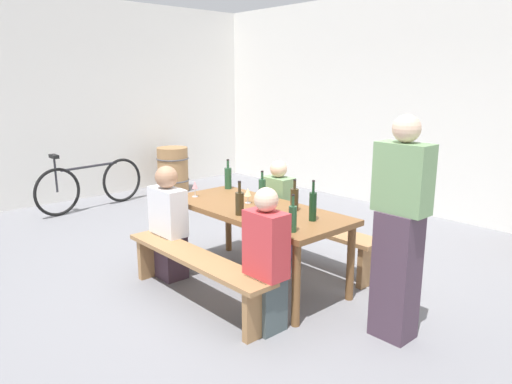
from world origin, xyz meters
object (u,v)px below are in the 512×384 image
wine_bottle_0 (293,218)px  wine_glass_0 (195,186)px  wine_bottle_1 (228,178)px  wine_bottle_5 (240,203)px  wine_glass_1 (248,193)px  wine_bottle_3 (262,191)px  seated_guest_near_1 (266,264)px  wine_bottle_4 (294,199)px  seated_guest_far_0 (278,214)px  bench_far (305,232)px  seated_guest_near_0 (168,225)px  bench_near (195,266)px  wine_barrel (173,169)px  wine_bottle_2 (313,206)px  standing_host (399,234)px  parked_bicycle_0 (91,185)px  tasting_table (256,216)px

wine_bottle_0 → wine_glass_0: size_ratio=1.87×
wine_bottle_1 → wine_bottle_5: 1.07m
wine_bottle_1 → wine_glass_1: size_ratio=2.18×
wine_bottle_3 → seated_guest_near_1: (0.79, -0.69, -0.33)m
wine_bottle_4 → seated_guest_far_0: bearing=147.3°
wine_bottle_4 → wine_glass_0: 1.12m
seated_guest_near_1 → wine_bottle_0: bearing=-2.5°
bench_far → seated_guest_near_0: size_ratio=1.58×
bench_near → wine_glass_1: size_ratio=11.80×
wine_bottle_5 → wine_glass_1: 0.42m
wine_glass_1 → wine_barrel: size_ratio=0.20×
bench_far → wine_bottle_2: wine_bottle_2 is taller
wine_glass_0 → wine_glass_1: size_ratio=1.09×
wine_glass_1 → standing_host: bearing=1.4°
bench_near → seated_guest_near_0: 0.70m
wine_glass_1 → standing_host: (1.64, 0.04, -0.03)m
bench_far → wine_bottle_1: 1.04m
bench_near → seated_guest_near_0: (-0.66, 0.15, 0.19)m
wine_bottle_5 → parked_bicycle_0: bearing=176.4°
bench_far → wine_glass_1: wine_glass_1 is taller
wine_bottle_0 → wine_bottle_3: wine_bottle_3 is taller
bench_far → seated_guest_near_0: seated_guest_near_0 is taller
wine_barrel → wine_bottle_4: bearing=-17.9°
bench_near → wine_bottle_0: bearing=29.8°
parked_bicycle_0 → wine_glass_1: bearing=-96.2°
bench_near → seated_guest_far_0: 1.31m
wine_bottle_1 → standing_host: standing_host is taller
standing_host → wine_barrel: (-5.36, 1.46, -0.44)m
bench_far → seated_guest_far_0: 0.35m
tasting_table → seated_guest_near_1: size_ratio=1.63×
wine_bottle_1 → wine_bottle_2: size_ratio=0.93×
bench_far → seated_guest_near_0: 1.45m
wine_bottle_0 → wine_bottle_5: (-0.66, 0.01, -0.00)m
bench_near → wine_barrel: size_ratio=2.30×
standing_host → wine_bottle_0: bearing=27.6°
wine_bottle_0 → wine_bottle_3: size_ratio=0.93×
tasting_table → wine_barrel: wine_barrel is taller
wine_glass_1 → seated_guest_far_0: 0.62m
tasting_table → seated_guest_near_1: bearing=-37.4°
wine_glass_1 → standing_host: size_ratio=0.09×
wine_bottle_1 → wine_glass_1: bearing=-22.3°
wine_bottle_0 → bench_near: bearing=-150.2°
wine_bottle_5 → bench_near: bearing=-101.8°
bench_near → wine_glass_0: size_ratio=10.83×
bench_near → wine_barrel: bearing=149.8°
seated_guest_far_0 → wine_bottle_1: bearing=-64.4°
wine_bottle_0 → seated_guest_far_0: (-1.01, 0.85, -0.34)m
wine_barrel → bench_far: bearing=-12.1°
wine_bottle_3 → wine_bottle_4: wine_bottle_3 is taller
tasting_table → seated_guest_near_0: bearing=-139.5°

